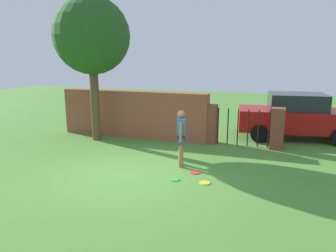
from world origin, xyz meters
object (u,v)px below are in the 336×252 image
Objects in this scene: car at (296,116)px; frisbee_red at (195,173)px; tree at (92,37)px; frisbee_yellow at (205,183)px; frisbee_green at (175,179)px; person at (181,136)px.

car reaches higher than frisbee_red.
tree is 6.70m from frisbee_yellow.
tree reaches higher than car.
frisbee_green is 1.00× the size of frisbee_red.
tree is 5.11m from person.
person is 1.66m from frisbee_yellow.
car is at bearing 128.51° from person.
frisbee_green is (0.14, -1.06, -0.89)m from person.
frisbee_green is at bearing -35.84° from tree.
frisbee_green is (-3.11, -5.43, -0.85)m from car.
frisbee_red is at bearing 58.74° from frisbee_green.
frisbee_green is 0.74m from frisbee_red.
car reaches higher than frisbee_yellow.
tree is 8.07m from car.
frisbee_green is 1.00× the size of frisbee_yellow.
tree reaches higher than frisbee_green.
frisbee_red is at bearing 53.30° from car.
car is 6.32m from frisbee_green.
person reaches higher than frisbee_red.
car is at bearing 19.85° from tree.
car is (7.09, 2.56, -2.89)m from tree.
frisbee_yellow is (0.79, 0.02, 0.00)m from frisbee_green.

